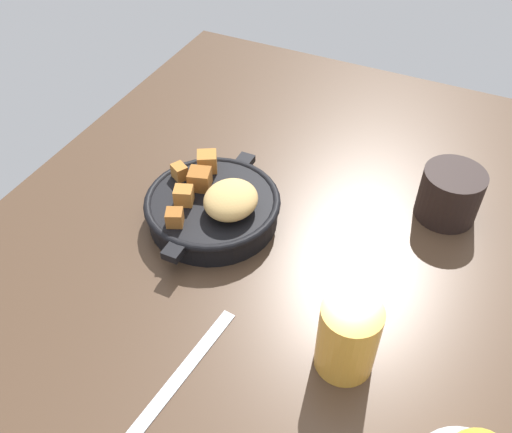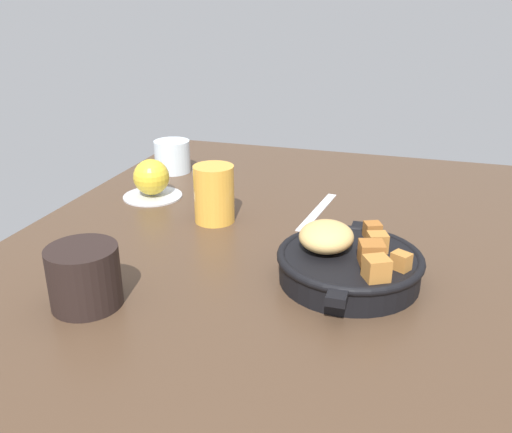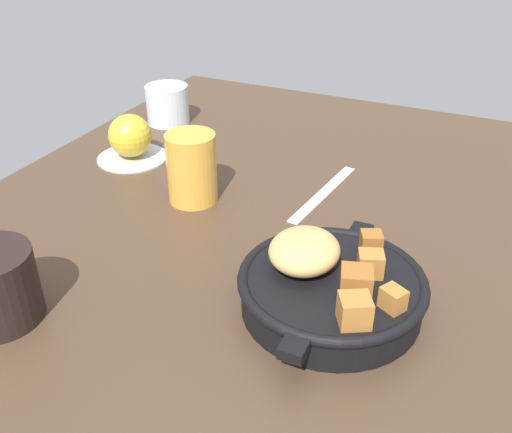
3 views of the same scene
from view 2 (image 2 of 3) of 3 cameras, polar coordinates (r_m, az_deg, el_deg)
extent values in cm
cube|color=#473323|center=(83.71, 2.34, -4.52)|extent=(118.91, 86.59, 2.40)
cylinder|color=black|center=(75.46, 9.72, -5.30)|extent=(19.01, 19.01, 3.97)
torus|color=black|center=(74.71, 9.80, -4.17)|extent=(19.83, 19.83, 1.20)
cube|color=black|center=(84.52, 10.80, -1.22)|extent=(2.64, 2.40, 1.20)
cube|color=black|center=(65.47, 8.46, -8.41)|extent=(2.64, 2.40, 1.20)
ellipsoid|color=tan|center=(74.84, 7.37, -2.08)|extent=(8.26, 7.46, 3.84)
cube|color=#A86B2D|center=(75.79, 12.58, -2.65)|extent=(3.06, 3.24, 2.59)
cube|color=#A86B2D|center=(68.45, 12.50, -5.32)|extent=(3.79, 3.86, 2.90)
cube|color=#A86B2D|center=(71.70, 14.94, -4.53)|extent=(2.69, 2.86, 2.25)
cube|color=#935623|center=(72.17, 11.98, -3.75)|extent=(3.72, 3.83, 2.95)
cube|color=#935623|center=(79.81, 12.09, -1.42)|extent=(2.92, 2.97, 2.27)
cylinder|color=#B7BABF|center=(107.48, -10.76, 2.19)|extent=(11.34, 11.34, 0.60)
sphere|color=gold|center=(106.28, -10.90, 4.08)|extent=(6.86, 6.86, 6.86)
cube|color=silver|center=(98.87, 6.45, 0.58)|extent=(19.38, 3.75, 0.36)
cylinder|color=gold|center=(93.03, -4.41, 2.38)|extent=(6.92, 6.92, 9.88)
cylinder|color=silver|center=(121.49, -8.74, 6.24)|extent=(7.77, 7.77, 6.94)
cylinder|color=black|center=(71.37, -17.51, -6.02)|extent=(8.92, 8.92, 7.88)
camera|label=1|loc=(1.25, -1.07, 31.91)|focal=38.69mm
camera|label=3|loc=(0.21, 37.72, 27.89)|focal=40.58mm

